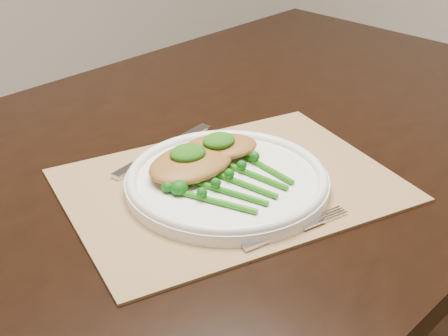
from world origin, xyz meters
TOP-DOWN VIEW (x-y plane):
  - dining_table at (0.10, -0.13)m, footprint 1.72×1.13m
  - placemat at (0.06, -0.25)m, footprint 0.52×0.42m
  - dinner_plate at (0.05, -0.25)m, footprint 0.30×0.30m
  - knife at (0.02, -0.11)m, footprint 0.22×0.08m
  - fork at (0.07, -0.40)m, footprint 0.17×0.03m
  - chicken_fillet_left at (0.02, -0.21)m, footprint 0.16×0.13m
  - chicken_fillet_right at (0.08, -0.20)m, footprint 0.14×0.12m
  - pesto_dollop_left at (0.02, -0.21)m, footprint 0.06×0.05m
  - pesto_dollop_right at (0.08, -0.20)m, footprint 0.05×0.04m
  - broccolini_bundle at (0.05, -0.28)m, footprint 0.18×0.19m

SIDE VIEW (x-z plane):
  - dining_table at x=0.10m, z-range 0.00..0.75m
  - placemat at x=0.06m, z-range 0.75..0.75m
  - fork at x=0.07m, z-range 0.76..0.76m
  - knife at x=0.02m, z-range 0.76..0.76m
  - dinner_plate at x=0.05m, z-range 0.75..0.78m
  - broccolini_bundle at x=0.05m, z-range 0.76..0.79m
  - chicken_fillet_left at x=0.02m, z-range 0.77..0.80m
  - chicken_fillet_right at x=0.08m, z-range 0.78..0.80m
  - pesto_dollop_left at x=0.02m, z-range 0.79..0.81m
  - pesto_dollop_right at x=0.08m, z-range 0.79..0.81m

